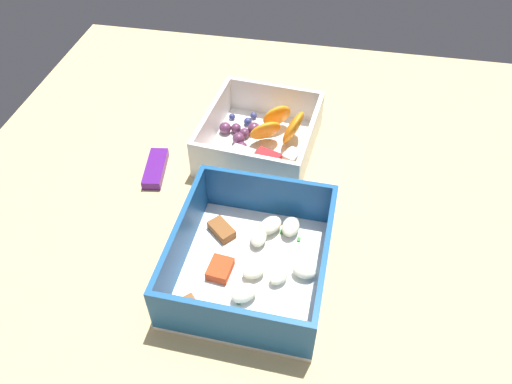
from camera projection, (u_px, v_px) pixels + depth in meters
table_surface at (259, 206)px, 62.98cm from camera, size 80.00×80.00×2.00cm
pasta_container at (251, 260)px, 53.27cm from camera, size 18.60×16.63×6.46cm
fruit_bowl at (262, 138)px, 67.66cm from camera, size 17.31×15.93×5.92cm
candy_bar at (156, 168)px, 65.52cm from camera, size 7.28×3.42×1.20cm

